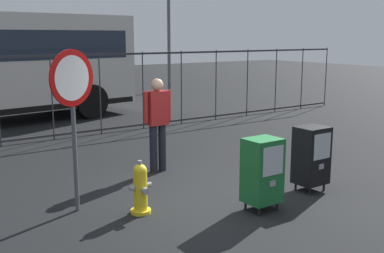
{
  "coord_description": "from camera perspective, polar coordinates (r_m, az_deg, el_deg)",
  "views": [
    {
      "loc": [
        -4.16,
        -5.2,
        2.4
      ],
      "look_at": [
        0.3,
        1.2,
        0.9
      ],
      "focal_mm": 44.28,
      "sensor_mm": 36.0,
      "label": 1
    }
  ],
  "objects": [
    {
      "name": "stop_sign",
      "position": [
        6.51,
        -14.18,
        3.5
      ],
      "size": [
        0.71,
        0.31,
        2.23
      ],
      "color": "#4C4F54",
      "rests_on": "ground_plane"
    },
    {
      "name": "ground_plane",
      "position": [
        7.08,
        3.61,
        -8.96
      ],
      "size": [
        60.0,
        60.0,
        0.0
      ],
      "primitive_type": "plane",
      "color": "black"
    },
    {
      "name": "street_light_near_left",
      "position": [
        21.14,
        -2.84,
        14.89
      ],
      "size": [
        0.32,
        0.32,
        6.66
      ],
      "color": "#4C4F54",
      "rests_on": "ground_plane"
    },
    {
      "name": "pedestrian",
      "position": [
        8.37,
        -4.18,
        0.85
      ],
      "size": [
        0.55,
        0.22,
        1.67
      ],
      "color": "black",
      "rests_on": "ground_plane"
    },
    {
      "name": "newspaper_box_primary",
      "position": [
        7.61,
        14.18,
        -3.37
      ],
      "size": [
        0.48,
        0.42,
        1.02
      ],
      "color": "black",
      "rests_on": "ground_plane"
    },
    {
      "name": "fence_barrier",
      "position": [
        11.64,
        -13.71,
        3.75
      ],
      "size": [
        18.03,
        0.04,
        2.0
      ],
      "color": "#2D2D33",
      "rests_on": "ground_plane"
    },
    {
      "name": "newspaper_box_secondary",
      "position": [
        6.63,
        8.46,
        -5.25
      ],
      "size": [
        0.48,
        0.42,
        1.02
      ],
      "color": "black",
      "rests_on": "ground_plane"
    },
    {
      "name": "fire_hydrant",
      "position": [
        6.54,
        -6.23,
        -7.44
      ],
      "size": [
        0.33,
        0.32,
        0.75
      ],
      "color": "yellow",
      "rests_on": "ground_plane"
    }
  ]
}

